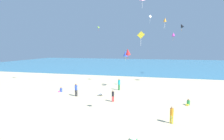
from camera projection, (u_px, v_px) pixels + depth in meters
The scene contains 18 objects.
ground_plane at pixel (117, 96), 22.50m from camera, with size 120.00×120.00×0.00m, color beige.
ocean_water at pixel (141, 64), 66.42m from camera, with size 120.00×60.00×0.05m, color teal.
beach_chair_far_right at pixel (101, 94), 22.49m from camera, with size 0.74×0.64×0.55m.
cooler_box at pixel (134, 139), 11.57m from camera, with size 0.49×0.56×0.22m.
person_0 at pixel (188, 103), 18.76m from camera, with size 0.55×0.62×0.70m.
person_1 at pixel (119, 84), 25.41m from camera, with size 0.48×0.48×1.70m.
person_2 at pixel (76, 89), 22.17m from camera, with size 0.35×0.35×1.65m.
person_3 at pixel (172, 114), 14.14m from camera, with size 0.40×0.40×1.46m.
person_5 at pixel (61, 90), 24.38m from camera, with size 0.65×0.50×0.73m.
person_6 at pixel (113, 95), 19.89m from camera, with size 0.38×0.38×1.37m.
kite_red at pixel (128, 52), 15.09m from camera, with size 0.54×0.66×1.01m.
kite_yellow at pixel (141, 35), 24.79m from camera, with size 1.13×0.37×2.14m.
kite_blue at pixel (126, 53), 25.86m from camera, with size 0.98×1.00×1.47m.
kite_orange at pixel (165, 20), 23.75m from camera, with size 0.57×0.58×1.45m.
kite_white at pixel (150, 17), 40.07m from camera, with size 0.62×0.50×1.73m.
kite_magenta at pixel (173, 34), 38.54m from camera, with size 0.79×0.97×1.78m.
kite_black at pixel (182, 26), 36.22m from camera, with size 1.12×1.11×1.65m.
kite_lime at pixel (98, 27), 41.11m from camera, with size 0.75×0.70×1.21m.
Camera 1 is at (4.54, -11.42, 6.20)m, focal length 27.64 mm.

